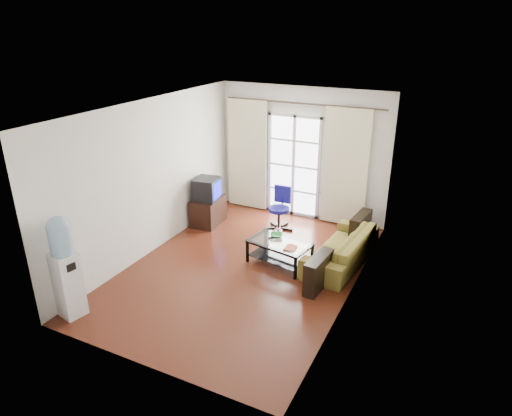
{
  "coord_description": "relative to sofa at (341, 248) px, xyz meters",
  "views": [
    {
      "loc": [
        3.13,
        -5.95,
        3.9
      ],
      "look_at": [
        0.05,
        0.35,
        0.99
      ],
      "focal_mm": 32.0,
      "sensor_mm": 36.0,
      "label": 1
    }
  ],
  "objects": [
    {
      "name": "floor",
      "position": [
        -1.39,
        -0.94,
        -0.28
      ],
      "size": [
        5.2,
        5.2,
        0.0
      ],
      "primitive_type": "plane",
      "color": "#5D2616",
      "rests_on": "ground"
    },
    {
      "name": "ceiling",
      "position": [
        -1.39,
        -0.94,
        2.42
      ],
      "size": [
        5.2,
        5.2,
        0.0
      ],
      "primitive_type": "plane",
      "rotation": [
        3.14,
        0.0,
        0.0
      ],
      "color": "white",
      "rests_on": "wall_back"
    },
    {
      "name": "wall_back",
      "position": [
        -1.39,
        1.66,
        1.07
      ],
      "size": [
        3.6,
        0.02,
        2.7
      ],
      "primitive_type": "cube",
      "color": "white",
      "rests_on": "floor"
    },
    {
      "name": "wall_front",
      "position": [
        -1.39,
        -3.54,
        1.07
      ],
      "size": [
        3.6,
        0.02,
        2.7
      ],
      "primitive_type": "cube",
      "color": "white",
      "rests_on": "floor"
    },
    {
      "name": "wall_left",
      "position": [
        -3.19,
        -0.94,
        1.07
      ],
      "size": [
        0.02,
        5.2,
        2.7
      ],
      "primitive_type": "cube",
      "color": "white",
      "rests_on": "floor"
    },
    {
      "name": "wall_right",
      "position": [
        0.41,
        -0.94,
        1.07
      ],
      "size": [
        0.02,
        5.2,
        2.7
      ],
      "primitive_type": "cube",
      "color": "white",
      "rests_on": "floor"
    },
    {
      "name": "french_door",
      "position": [
        -1.54,
        1.61,
        0.8
      ],
      "size": [
        1.16,
        0.06,
        2.15
      ],
      "color": "white",
      "rests_on": "wall_back"
    },
    {
      "name": "curtain_rod",
      "position": [
        -1.39,
        1.56,
        2.1
      ],
      "size": [
        3.3,
        0.04,
        0.04
      ],
      "primitive_type": "cylinder",
      "rotation": [
        0.0,
        1.57,
        0.0
      ],
      "color": "#4C3F2D",
      "rests_on": "wall_back"
    },
    {
      "name": "curtain_left",
      "position": [
        -2.59,
        1.54,
        0.92
      ],
      "size": [
        0.9,
        0.07,
        2.35
      ],
      "primitive_type": "cube",
      "color": "#EDEBBE",
      "rests_on": "curtain_rod"
    },
    {
      "name": "curtain_right",
      "position": [
        -0.44,
        1.54,
        0.92
      ],
      "size": [
        0.9,
        0.07,
        2.35
      ],
      "primitive_type": "cube",
      "color": "#EDEBBE",
      "rests_on": "curtain_rod"
    },
    {
      "name": "radiator",
      "position": [
        -0.59,
        1.56,
        0.05
      ],
      "size": [
        0.64,
        0.12,
        0.64
      ],
      "primitive_type": "cube",
      "color": "gray",
      "rests_on": "floor"
    },
    {
      "name": "sofa",
      "position": [
        0.0,
        0.0,
        0.0
      ],
      "size": [
        2.02,
        1.08,
        0.55
      ],
      "primitive_type": "imported",
      "rotation": [
        0.0,
        0.0,
        -1.66
      ],
      "color": "olive",
      "rests_on": "floor"
    },
    {
      "name": "coffee_table",
      "position": [
        -0.93,
        -0.53,
        -0.01
      ],
      "size": [
        1.13,
        0.77,
        0.42
      ],
      "rotation": [
        0.0,
        0.0,
        -0.19
      ],
      "color": "silver",
      "rests_on": "floor"
    },
    {
      "name": "bowl",
      "position": [
        -1.06,
        -0.37,
        0.17
      ],
      "size": [
        0.34,
        0.34,
        0.05
      ],
      "primitive_type": "imported",
      "rotation": [
        0.0,
        0.0,
        0.29
      ],
      "color": "#318948",
      "rests_on": "coffee_table"
    },
    {
      "name": "book",
      "position": [
        -0.76,
        -0.67,
        0.15
      ],
      "size": [
        0.18,
        0.24,
        0.02
      ],
      "primitive_type": "imported",
      "rotation": [
        0.0,
        0.0,
        0.0
      ],
      "color": "#AB1531",
      "rests_on": "coffee_table"
    },
    {
      "name": "remote",
      "position": [
        -1.1,
        -0.45,
        0.15
      ],
      "size": [
        0.15,
        0.11,
        0.02
      ],
      "primitive_type": "cube",
      "rotation": [
        0.0,
        0.0,
        0.56
      ],
      "color": "black",
      "rests_on": "coffee_table"
    },
    {
      "name": "tv_stand",
      "position": [
        -2.91,
        0.39,
        -0.0
      ],
      "size": [
        0.56,
        0.79,
        0.55
      ],
      "primitive_type": "cube",
      "rotation": [
        0.0,
        0.0,
        0.09
      ],
      "color": "black",
      "rests_on": "floor"
    },
    {
      "name": "crt_tv",
      "position": [
        -2.91,
        0.34,
        0.49
      ],
      "size": [
        0.54,
        0.54,
        0.44
      ],
      "rotation": [
        0.0,
        0.0,
        0.14
      ],
      "color": "black",
      "rests_on": "tv_stand"
    },
    {
      "name": "task_chair",
      "position": [
        -1.5,
        0.8,
        -0.02
      ],
      "size": [
        0.61,
        0.61,
        0.86
      ],
      "rotation": [
        0.0,
        0.0,
        0.04
      ],
      "color": "black",
      "rests_on": "floor"
    },
    {
      "name": "water_cooler",
      "position": [
        -2.99,
        -3.15,
        0.52
      ],
      "size": [
        0.37,
        0.37,
        1.52
      ],
      "rotation": [
        0.0,
        0.0,
        -0.21
      ],
      "color": "silver",
      "rests_on": "floor"
    }
  ]
}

